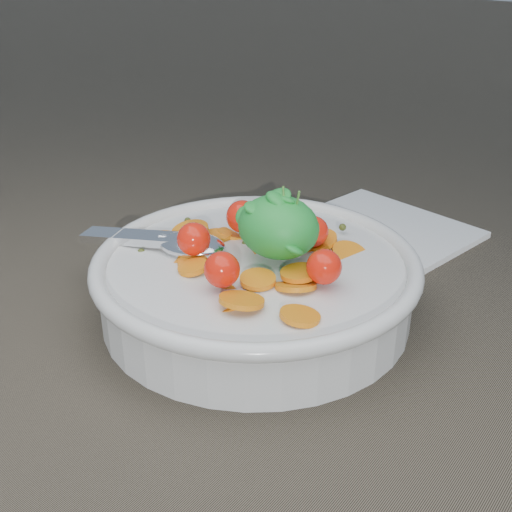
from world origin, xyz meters
The scene contains 3 objects.
ground centered at (0.00, 0.00, 0.00)m, with size 6.00×6.00×0.00m, color brown.
bowl centered at (0.00, 0.01, 0.03)m, with size 0.29×0.27×0.12m.
napkin centered at (0.00, 0.22, 0.00)m, with size 0.18×0.15×0.01m, color white.
Camera 1 is at (0.28, -0.36, 0.29)m, focal length 45.00 mm.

